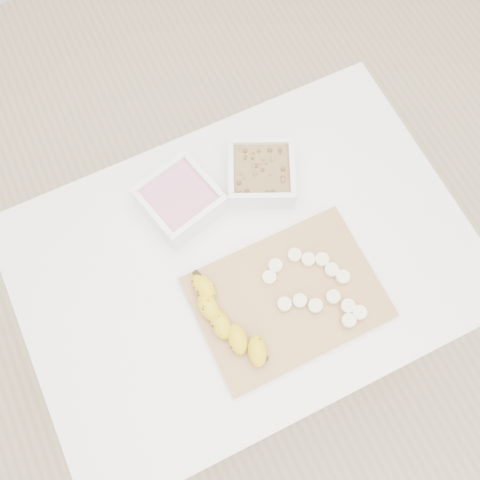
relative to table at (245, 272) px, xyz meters
name	(u,v)px	position (x,y,z in m)	size (l,w,h in m)	color
ground	(244,323)	(0.00, 0.00, -0.65)	(3.50, 3.50, 0.00)	#C6AD89
table	(245,272)	(0.00, 0.00, 0.00)	(1.00, 0.70, 0.75)	white
bowl_yogurt	(180,200)	(-0.08, 0.18, 0.13)	(0.19, 0.19, 0.07)	white
bowl_granola	(261,174)	(0.12, 0.16, 0.13)	(0.20, 0.20, 0.07)	white
cutting_board	(287,297)	(0.04, -0.12, 0.10)	(0.39, 0.28, 0.01)	tan
banana	(229,323)	(-0.10, -0.12, 0.13)	(0.06, 0.23, 0.04)	yellow
banana_slices	(316,286)	(0.11, -0.12, 0.12)	(0.17, 0.21, 0.02)	#FCEFBE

